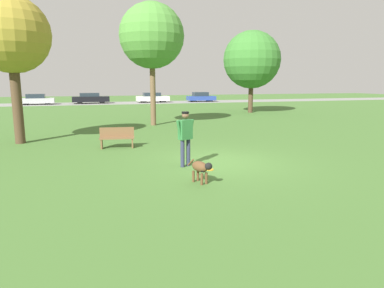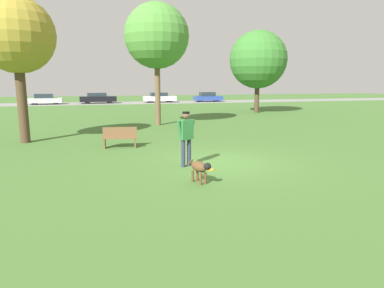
{
  "view_description": "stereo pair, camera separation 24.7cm",
  "coord_description": "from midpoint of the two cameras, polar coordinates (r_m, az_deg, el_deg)",
  "views": [
    {
      "loc": [
        -4.1,
        -10.58,
        2.68
      ],
      "look_at": [
        -1.26,
        -1.17,
        0.9
      ],
      "focal_mm": 32.0,
      "sensor_mm": 36.0,
      "label": 1
    },
    {
      "loc": [
        -3.86,
        -10.64,
        2.68
      ],
      "look_at": [
        -1.26,
        -1.17,
        0.9
      ],
      "focal_mm": 32.0,
      "sensor_mm": 36.0,
      "label": 2
    }
  ],
  "objects": [
    {
      "name": "person",
      "position": [
        10.87,
        -0.34,
        1.71
      ],
      "size": [
        0.69,
        0.39,
        1.77
      ],
      "rotation": [
        0.0,
        0.0,
        0.44
      ],
      "color": "#2D334C",
      "rests_on": "ground_plane"
    },
    {
      "name": "parked_car_white",
      "position": [
        46.38,
        -5.3,
        7.72
      ],
      "size": [
        4.28,
        1.75,
        1.31
      ],
      "rotation": [
        0.0,
        0.0,
        0.0
      ],
      "color": "white",
      "rests_on": "ground_plane"
    },
    {
      "name": "parked_car_black",
      "position": [
        45.71,
        -15.29,
        7.39
      ],
      "size": [
        4.6,
        2.04,
        1.34
      ],
      "rotation": [
        0.0,
        0.0,
        0.05
      ],
      "color": "black",
      "rests_on": "ground_plane"
    },
    {
      "name": "park_bench",
      "position": [
        14.46,
        -11.45,
        1.2
      ],
      "size": [
        1.44,
        0.58,
        0.84
      ],
      "rotation": [
        0.0,
        0.0,
        -0.13
      ],
      "color": "brown",
      "rests_on": "ground_plane"
    },
    {
      "name": "frisbee",
      "position": [
        10.64,
        3.72,
        -4.29
      ],
      "size": [
        0.24,
        0.24,
        0.02
      ],
      "color": "orange",
      "rests_on": "ground_plane"
    },
    {
      "name": "ground_plane",
      "position": [
        11.64,
        5.06,
        -3.08
      ],
      "size": [
        120.0,
        120.0,
        0.0
      ],
      "primitive_type": "plane",
      "color": "#426B2D"
    },
    {
      "name": "dog",
      "position": [
        9.15,
        2.13,
        -3.98
      ],
      "size": [
        0.49,
        0.96,
        0.63
      ],
      "rotation": [
        0.0,
        0.0,
        5.08
      ],
      "color": "brown",
      "rests_on": "ground_plane"
    },
    {
      "name": "far_road_strip",
      "position": [
        45.81,
        -10.42,
        6.76
      ],
      "size": [
        120.0,
        6.0,
        0.01
      ],
      "color": "gray",
      "rests_on": "ground_plane"
    },
    {
      "name": "tree_far_right",
      "position": [
        31.13,
        11.18,
        13.62
      ],
      "size": [
        4.98,
        4.98,
        7.1
      ],
      "color": "#4C3826",
      "rests_on": "ground_plane"
    },
    {
      "name": "parked_car_silver",
      "position": [
        45.68,
        -23.16,
        6.88
      ],
      "size": [
        4.0,
        1.92,
        1.29
      ],
      "rotation": [
        0.0,
        0.0,
        0.03
      ],
      "color": "#B7B7BC",
      "rests_on": "ground_plane"
    },
    {
      "name": "parked_car_blue",
      "position": [
        48.06,
        2.8,
        7.82
      ],
      "size": [
        3.92,
        1.97,
        1.33
      ],
      "rotation": [
        0.0,
        0.0,
        -0.04
      ],
      "color": "#284293",
      "rests_on": "ground_plane"
    },
    {
      "name": "tree_near_left",
      "position": [
        16.99,
        -26.85,
        15.76
      ],
      "size": [
        3.26,
        3.26,
        6.3
      ],
      "color": "#4C3826",
      "rests_on": "ground_plane"
    },
    {
      "name": "tree_mid_center",
      "position": [
        21.83,
        -5.57,
        17.44
      ],
      "size": [
        3.94,
        3.94,
        7.42
      ],
      "color": "brown",
      "rests_on": "ground_plane"
    }
  ]
}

